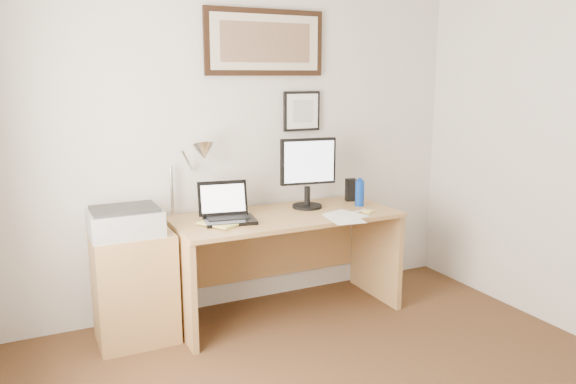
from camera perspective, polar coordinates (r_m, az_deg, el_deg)
wall_back at (r=4.18m, az=-4.30°, el=5.30°), size 3.50×0.02×2.50m
side_cabinet at (r=3.84m, az=-15.31°, el=-9.32°), size 0.50×0.40×0.73m
water_bottle at (r=4.26m, az=7.30°, el=-0.12°), size 0.07×0.07×0.19m
bottle_cap at (r=4.24m, az=7.33°, el=1.29°), size 0.03×0.03×0.02m
speaker at (r=4.43m, az=6.40°, el=0.22°), size 0.09×0.09×0.17m
paper_sheet_a at (r=3.89m, az=5.71°, el=-2.70°), size 0.25×0.33×0.00m
paper_sheet_b at (r=3.99m, az=5.97°, el=-2.31°), size 0.26×0.31×0.00m
sticky_pad at (r=4.09m, az=8.12°, el=-1.95°), size 0.09×0.09×0.01m
marker_pen at (r=4.07m, az=7.24°, el=-1.96°), size 0.14×0.06×0.02m
book at (r=3.67m, az=-7.88°, el=-3.51°), size 0.29×0.32×0.02m
desk at (r=4.13m, az=-0.73°, el=-5.18°), size 1.60×0.70×0.75m
laptop at (r=3.83m, az=-6.20°, el=-2.07°), size 0.37×0.35×0.26m
lcd_monitor at (r=4.13m, az=2.04°, el=2.31°), size 0.42×0.22×0.52m
printer at (r=3.68m, az=-16.21°, el=-2.89°), size 0.44×0.34×0.18m
desk_lamp at (r=3.87m, az=-8.88°, el=3.75°), size 0.29×0.27×0.53m
picture_large at (r=4.19m, az=-2.33°, el=14.94°), size 0.92×0.04×0.47m
picture_small at (r=4.32m, az=1.41°, el=8.21°), size 0.30×0.03×0.30m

